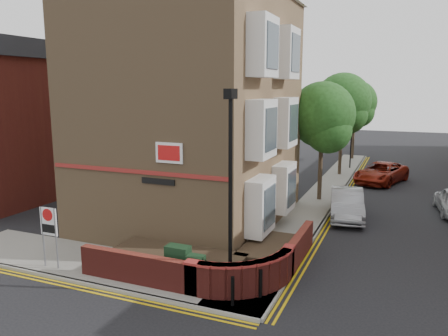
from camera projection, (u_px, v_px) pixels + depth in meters
ground at (167, 303)px, 13.28m from camera, size 120.00×120.00×0.00m
pavement_corner at (104, 265)px, 15.96m from camera, size 13.00×3.00×0.12m
pavement_main at (325, 192)px, 27.03m from camera, size 2.00×32.00×0.12m
kerb_side at (76, 281)px, 14.60m from camera, size 13.00×0.15×0.12m
kerb_main_near at (342, 194)px, 26.65m from camera, size 0.15×32.00×0.12m
yellow_lines_side at (70, 286)px, 14.38m from camera, size 13.00×0.28×0.01m
yellow_lines_main at (346, 195)px, 26.57m from camera, size 0.28×32.00×0.01m
corner_building at (197, 92)px, 20.50m from camera, size 8.95×10.40×13.60m
garden_wall at (202, 271)px, 15.55m from camera, size 6.80×6.00×1.20m
lamppost at (230, 192)px, 13.16m from camera, size 0.25×0.50×6.30m
utility_cabinet_large at (178, 263)px, 14.45m from camera, size 0.80×0.45×1.20m
utility_cabinet_small at (196, 272)px, 13.88m from camera, size 0.55×0.40×1.10m
bollard_near at (233, 291)px, 12.78m from camera, size 0.11×0.11×0.90m
bollard_far at (261, 284)px, 13.28m from camera, size 0.11×0.11×0.90m
zone_sign at (49, 226)px, 15.33m from camera, size 0.72×0.07×2.20m
side_building at (10, 121)px, 25.41m from camera, size 6.40×10.40×9.00m
tree_near at (322, 119)px, 24.42m from camera, size 3.64×3.65×6.70m
tree_mid at (343, 105)px, 31.59m from camera, size 4.03×4.03×7.42m
tree_far at (355, 105)px, 38.90m from camera, size 3.81×3.81×7.00m
traffic_light_assembly at (351, 135)px, 34.55m from camera, size 0.20×0.16×4.20m
silver_car_near at (347, 204)px, 21.80m from camera, size 2.23×4.62×1.46m
red_car_main at (381, 173)px, 29.91m from camera, size 3.81×5.55×1.41m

